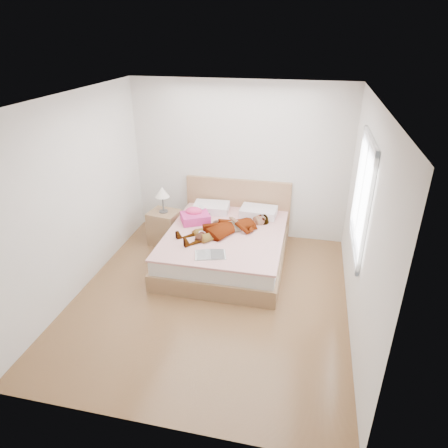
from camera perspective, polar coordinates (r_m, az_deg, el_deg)
name	(u,v)px	position (r m, az deg, el deg)	size (l,w,h in m)	color
ground	(211,297)	(5.51, -1.94, -10.40)	(4.00, 4.00, 0.00)	#4C2F18
woman	(227,225)	(6.00, 0.39, -0.17)	(0.58, 1.54, 0.21)	white
hair	(198,214)	(6.56, -3.67, 1.46)	(0.39, 0.48, 0.07)	black
phone	(202,207)	(6.43, -3.22, 2.40)	(0.05, 0.10, 0.01)	silver
room_shell	(362,197)	(4.95, 19.07, 3.61)	(4.00, 4.00, 4.00)	white
bed	(227,243)	(6.21, 0.37, -2.78)	(1.80, 2.08, 1.00)	brown
towel	(195,216)	(6.34, -4.17, 1.11)	(0.55, 0.51, 0.23)	#EE409A
magazine	(210,255)	(5.43, -1.97, -4.41)	(0.48, 0.38, 0.02)	white
coffee_mug	(202,234)	(5.88, -3.23, -1.48)	(0.11, 0.08, 0.08)	white
plush_toy	(200,237)	(5.78, -3.44, -1.82)	(0.15, 0.21, 0.11)	black
nightstand	(165,225)	(6.73, -8.49, -0.12)	(0.53, 0.48, 1.00)	brown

